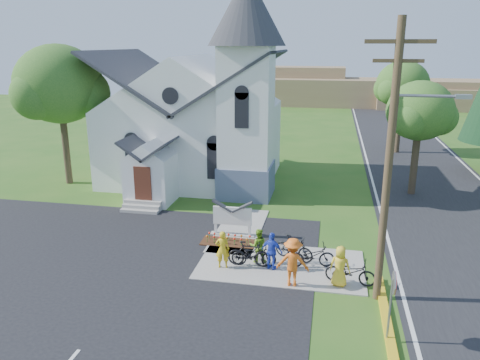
% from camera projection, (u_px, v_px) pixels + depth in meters
% --- Properties ---
extents(ground, '(120.00, 120.00, 0.00)m').
position_uv_depth(ground, '(244.00, 267.00, 19.85)').
color(ground, '#2A5A19').
rests_on(ground, ground).
extents(parking_lot, '(20.00, 16.00, 0.02)m').
position_uv_depth(parking_lot, '(69.00, 274.00, 19.26)').
color(parking_lot, black).
rests_on(parking_lot, ground).
extents(road, '(8.00, 90.00, 0.02)m').
position_uv_depth(road, '(427.00, 181.00, 32.13)').
color(road, black).
rests_on(road, ground).
extents(sidewalk, '(7.00, 4.00, 0.05)m').
position_uv_depth(sidewalk, '(281.00, 264.00, 20.04)').
color(sidewalk, gray).
rests_on(sidewalk, ground).
extents(church, '(12.35, 12.00, 13.00)m').
position_uv_depth(church, '(198.00, 104.00, 31.15)').
color(church, white).
rests_on(church, ground).
extents(church_sign, '(2.20, 0.40, 1.70)m').
position_uv_depth(church_sign, '(232.00, 216.00, 22.80)').
color(church_sign, gray).
rests_on(church_sign, ground).
extents(flower_bed, '(2.60, 1.10, 0.07)m').
position_uv_depth(flower_bed, '(229.00, 242.00, 22.23)').
color(flower_bed, '#3D1F10').
rests_on(flower_bed, ground).
extents(utility_pole, '(3.45, 0.28, 10.00)m').
position_uv_depth(utility_pole, '(391.00, 157.00, 15.93)').
color(utility_pole, '#402E20').
rests_on(utility_pole, ground).
extents(stop_sign, '(0.11, 0.76, 2.48)m').
position_uv_depth(stop_sign, '(393.00, 292.00, 14.39)').
color(stop_sign, gray).
rests_on(stop_sign, ground).
extents(tree_lot_corner, '(5.60, 5.60, 9.15)m').
position_uv_depth(tree_lot_corner, '(59.00, 84.00, 30.00)').
color(tree_lot_corner, '#3A2C20').
rests_on(tree_lot_corner, ground).
extents(tree_road_near, '(4.00, 4.00, 7.05)m').
position_uv_depth(tree_road_near, '(420.00, 111.00, 28.12)').
color(tree_road_near, '#3A2C20').
rests_on(tree_road_near, ground).
extents(tree_road_mid, '(4.40, 4.40, 7.80)m').
position_uv_depth(tree_road_mid, '(403.00, 85.00, 39.16)').
color(tree_road_mid, '#3A2C20').
rests_on(tree_road_mid, ground).
extents(distant_hills, '(61.00, 10.00, 5.60)m').
position_uv_depth(distant_hills, '(333.00, 91.00, 71.66)').
color(distant_hills, '#84684A').
rests_on(distant_hills, ground).
extents(cyclist_0, '(0.66, 0.49, 1.63)m').
position_uv_depth(cyclist_0, '(222.00, 249.00, 19.53)').
color(cyclist_0, gold).
rests_on(cyclist_0, sidewalk).
extents(bike_0, '(1.95, 0.81, 1.00)m').
position_uv_depth(bike_0, '(254.00, 255.00, 19.75)').
color(bike_0, black).
rests_on(bike_0, sidewalk).
extents(cyclist_1, '(0.85, 0.72, 1.52)m').
position_uv_depth(cyclist_1, '(258.00, 246.00, 20.01)').
color(cyclist_1, '#77B021').
rests_on(cyclist_1, sidewalk).
extents(bike_1, '(1.86, 0.56, 1.11)m').
position_uv_depth(bike_1, '(249.00, 254.00, 19.71)').
color(bike_1, black).
rests_on(bike_1, sidewalk).
extents(cyclist_2, '(1.03, 0.68, 1.62)m').
position_uv_depth(cyclist_2, '(272.00, 251.00, 19.37)').
color(cyclist_2, blue).
rests_on(cyclist_2, sidewalk).
extents(bike_2, '(2.07, 1.11, 1.03)m').
position_uv_depth(bike_2, '(311.00, 256.00, 19.65)').
color(bike_2, black).
rests_on(bike_2, sidewalk).
extents(cyclist_3, '(1.27, 0.73, 1.95)m').
position_uv_depth(cyclist_3, '(293.00, 262.00, 18.04)').
color(cyclist_3, orange).
rests_on(cyclist_3, sidewalk).
extents(bike_3, '(1.89, 1.20, 1.10)m').
position_uv_depth(bike_3, '(294.00, 248.00, 20.30)').
color(bike_3, black).
rests_on(bike_3, sidewalk).
extents(cyclist_4, '(0.88, 0.66, 1.64)m').
position_uv_depth(cyclist_4, '(340.00, 266.00, 18.05)').
color(cyclist_4, yellow).
rests_on(cyclist_4, sidewalk).
extents(bike_4, '(2.04, 0.96, 1.03)m').
position_uv_depth(bike_4, '(350.00, 272.00, 18.26)').
color(bike_4, black).
rests_on(bike_4, sidewalk).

